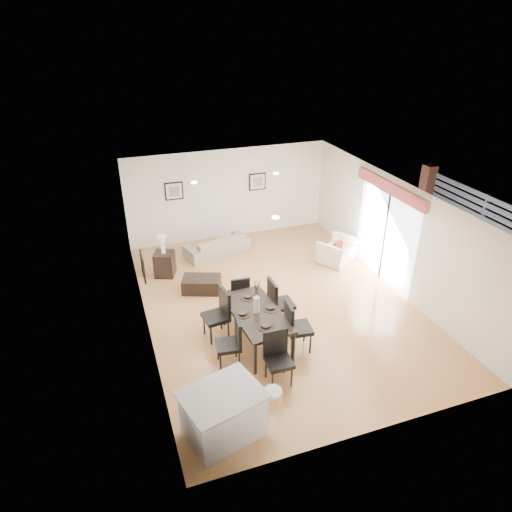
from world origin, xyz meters
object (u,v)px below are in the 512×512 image
object	(u,v)px
sofa	(217,245)
dining_chair_efar	(277,300)
dining_chair_enear	(294,324)
coffee_table	(202,284)
dining_chair_wfar	(220,311)
kitchen_island	(223,414)
dining_chair_head	(277,354)
dining_chair_wnear	(233,340)
bar_stool	(273,395)
armchair	(338,251)
side_table	(165,264)
dining_table	(256,315)
dining_chair_foot	(239,293)

from	to	relation	value
sofa	dining_chair_efar	bearing A→B (deg)	79.70
dining_chair_enear	coffee_table	xyz separation A→B (m)	(-1.24, 2.80, -0.43)
dining_chair_wfar	kitchen_island	bearing A→B (deg)	-22.09
dining_chair_wfar	dining_chair_head	size ratio (longest dim) A/B	1.06
dining_chair_wfar	dining_chair_enear	world-z (taller)	dining_chair_wfar
dining_chair_wnear	dining_chair_head	xyz separation A→B (m)	(0.65, -0.66, 0.01)
coffee_table	bar_stool	bearing A→B (deg)	-67.05
sofa	dining_chair_wfar	bearing A→B (deg)	60.22
dining_chair_enear	bar_stool	size ratio (longest dim) A/B	1.69
bar_stool	coffee_table	bearing A→B (deg)	92.25
armchair	dining_chair_efar	world-z (taller)	dining_chair_efar
dining_chair_enear	coffee_table	distance (m)	3.09
armchair	side_table	xyz separation A→B (m)	(-4.61, 0.85, -0.00)
dining_chair_wfar	dining_chair_wnear	bearing A→B (deg)	-8.13
dining_chair_wnear	coffee_table	bearing A→B (deg)	-174.18
coffee_table	dining_chair_wfar	bearing A→B (deg)	-70.44
dining_chair_efar	dining_chair_wnear	bearing A→B (deg)	126.01
dining_chair_wfar	dining_chair_efar	bearing A→B (deg)	81.73
dining_chair_head	dining_chair_wfar	bearing A→B (deg)	113.18
sofa	armchair	xyz separation A→B (m)	(3.01, -1.59, 0.06)
dining_chair_efar	coffee_table	world-z (taller)	dining_chair_efar
dining_table	sofa	bearing A→B (deg)	82.05
dining_chair_enear	coffee_table	world-z (taller)	dining_chair_enear
sofa	armchair	distance (m)	3.40
sofa	dining_chair_head	xyz separation A→B (m)	(-0.28, -5.31, 0.31)
armchair	bar_stool	bearing A→B (deg)	19.89
dining_chair_wnear	dining_chair_enear	bearing A→B (deg)	97.66
dining_chair_efar	kitchen_island	distance (m)	3.15
dining_chair_wnear	bar_stool	bearing A→B (deg)	14.60
kitchen_island	dining_chair_enear	bearing A→B (deg)	24.31
bar_stool	dining_chair_head	bearing A→B (deg)	64.21
armchair	dining_chair_foot	distance (m)	3.60
sofa	side_table	bearing A→B (deg)	9.02
bar_stool	kitchen_island	bearing A→B (deg)	-180.00
bar_stool	armchair	bearing A→B (deg)	51.13
armchair	side_table	size ratio (longest dim) A/B	1.55
dining_table	dining_chair_wfar	bearing A→B (deg)	139.44
dining_chair_head	dining_chair_foot	distance (m)	2.28
sofa	dining_chair_enear	world-z (taller)	dining_chair_enear
dining_chair_efar	bar_stool	distance (m)	2.71
armchair	dining_chair_wfar	world-z (taller)	dining_chair_wfar
coffee_table	side_table	bearing A→B (deg)	144.15
dining_chair_foot	kitchen_island	size ratio (longest dim) A/B	0.66
dining_chair_efar	dining_chair_head	bearing A→B (deg)	158.39
sofa	dining_chair_wfar	distance (m)	3.83
bar_stool	dining_chair_efar	bearing A→B (deg)	66.75
sofa	bar_stool	bearing A→B (deg)	67.63
dining_chair_wfar	kitchen_island	distance (m)	2.59
dining_chair_efar	bar_stool	size ratio (longest dim) A/B	1.69
dining_chair_efar	dining_chair_foot	xyz separation A→B (m)	(-0.64, 0.68, -0.09)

